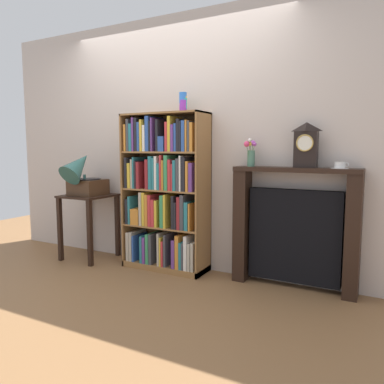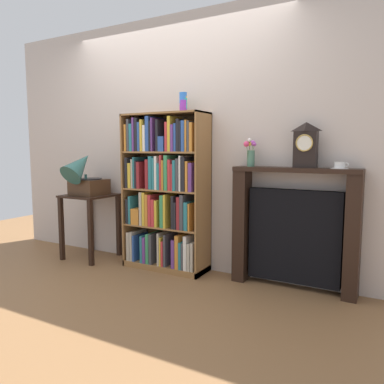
# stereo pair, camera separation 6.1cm
# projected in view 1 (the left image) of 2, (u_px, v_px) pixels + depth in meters

# --- Properties ---
(ground_plane) EXTENTS (7.89, 6.40, 0.02)m
(ground_plane) POSITION_uv_depth(u_px,v_px,m) (159.00, 272.00, 3.83)
(ground_plane) COLOR brown
(wall_back) EXTENTS (4.89, 0.08, 2.60)m
(wall_back) POSITION_uv_depth(u_px,v_px,m) (189.00, 143.00, 3.88)
(wall_back) COLOR beige
(wall_back) RESTS_ON ground
(bookshelf) EXTENTS (0.89, 0.33, 1.60)m
(bookshelf) POSITION_uv_depth(u_px,v_px,m) (165.00, 194.00, 3.84)
(bookshelf) COLOR olive
(bookshelf) RESTS_ON ground
(cup_stack) EXTENTS (0.08, 0.08, 0.20)m
(cup_stack) POSITION_uv_depth(u_px,v_px,m) (183.00, 103.00, 3.69)
(cup_stack) COLOR pink
(cup_stack) RESTS_ON bookshelf
(side_table_left) EXTENTS (0.50, 0.52, 0.73)m
(side_table_left) POSITION_uv_depth(u_px,v_px,m) (89.00, 211.00, 4.24)
(side_table_left) COLOR black
(side_table_left) RESTS_ON ground
(gramophone) EXTENTS (0.34, 0.52, 0.54)m
(gramophone) POSITION_uv_depth(u_px,v_px,m) (83.00, 176.00, 4.13)
(gramophone) COLOR #472D1C
(gramophone) RESTS_ON side_table_left
(fireplace_mantel) EXTENTS (1.09, 0.21, 1.08)m
(fireplace_mantel) POSITION_uv_depth(u_px,v_px,m) (294.00, 229.00, 3.33)
(fireplace_mantel) COLOR black
(fireplace_mantel) RESTS_ON ground
(mantel_clock) EXTENTS (0.19, 0.12, 0.38)m
(mantel_clock) POSITION_uv_depth(u_px,v_px,m) (306.00, 145.00, 3.19)
(mantel_clock) COLOR black
(mantel_clock) RESTS_ON fireplace_mantel
(flower_vase) EXTENTS (0.10, 0.15, 0.25)m
(flower_vase) POSITION_uv_depth(u_px,v_px,m) (251.00, 153.00, 3.43)
(flower_vase) COLOR #4C7A60
(flower_vase) RESTS_ON fireplace_mantel
(teacup_with_saucer) EXTENTS (0.14, 0.14, 0.05)m
(teacup_with_saucer) POSITION_uv_depth(u_px,v_px,m) (340.00, 166.00, 3.08)
(teacup_with_saucer) COLOR white
(teacup_with_saucer) RESTS_ON fireplace_mantel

